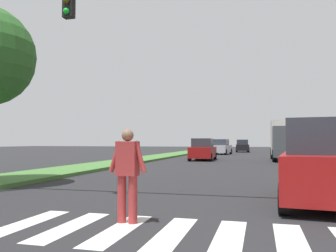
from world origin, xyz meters
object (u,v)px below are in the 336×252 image
object	(u,v)px
sedan_midblock	(203,150)
sedan_far_horizon	(242,146)
sedan_distant	(221,147)
suv_crossing	(325,164)
traffic_light_gantry	(71,28)
truck_box_delivery	(287,139)
pedestrian_performer	(127,171)

from	to	relation	value
sedan_midblock	sedan_far_horizon	size ratio (longest dim) A/B	0.97
sedan_distant	suv_crossing	bearing A→B (deg)	-79.34
traffic_light_gantry	truck_box_delivery	distance (m)	21.57
sedan_far_horizon	sedan_distant	bearing A→B (deg)	-101.57
traffic_light_gantry	suv_crossing	bearing A→B (deg)	9.88
sedan_midblock	sedan_distant	bearing A→B (deg)	89.84
pedestrian_performer	sedan_distant	size ratio (longest dim) A/B	0.40
pedestrian_performer	truck_box_delivery	world-z (taller)	truck_box_delivery
sedan_distant	traffic_light_gantry	bearing A→B (deg)	-90.79
pedestrian_performer	sedan_midblock	world-z (taller)	sedan_midblock
traffic_light_gantry	sedan_midblock	xyz separation A→B (m)	(0.40, 19.09, -3.63)
sedan_distant	sedan_far_horizon	distance (m)	9.57
sedan_midblock	sedan_far_horizon	xyz separation A→B (m)	(1.96, 22.25, 0.01)
pedestrian_performer	sedan_far_horizon	bearing A→B (deg)	90.07
sedan_midblock	truck_box_delivery	distance (m)	6.55
traffic_light_gantry	pedestrian_performer	distance (m)	4.71
traffic_light_gantry	sedan_midblock	distance (m)	19.43
sedan_far_horizon	pedestrian_performer	bearing A→B (deg)	-89.93
sedan_distant	truck_box_delivery	size ratio (longest dim) A/B	0.69
pedestrian_performer	sedan_midblock	size ratio (longest dim) A/B	0.39
traffic_light_gantry	sedan_distant	distance (m)	32.17
suv_crossing	truck_box_delivery	world-z (taller)	truck_box_delivery
sedan_far_horizon	truck_box_delivery	size ratio (longest dim) A/B	0.71
traffic_light_gantry	truck_box_delivery	xyz separation A→B (m)	(6.78, 20.29, -2.78)
traffic_light_gantry	sedan_far_horizon	size ratio (longest dim) A/B	2.36
traffic_light_gantry	sedan_far_horizon	xyz separation A→B (m)	(2.36, 41.34, -3.62)
sedan_midblock	traffic_light_gantry	bearing A→B (deg)	-91.21
suv_crossing	sedan_far_horizon	world-z (taller)	suv_crossing
traffic_light_gantry	sedan_distant	size ratio (longest dim) A/B	2.43
traffic_light_gantry	sedan_midblock	world-z (taller)	traffic_light_gantry
truck_box_delivery	traffic_light_gantry	bearing A→B (deg)	-108.49
traffic_light_gantry	sedan_distant	bearing A→B (deg)	89.21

